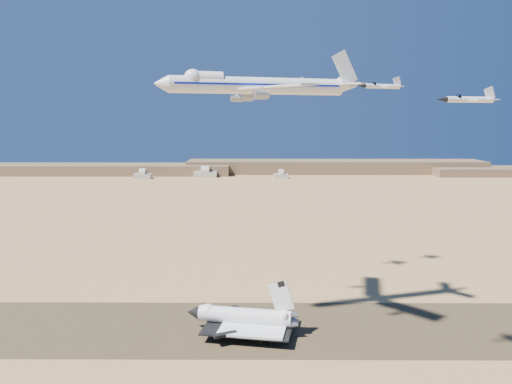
{
  "coord_description": "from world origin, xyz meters",
  "views": [
    {
      "loc": [
        10.67,
        -174.49,
        75.85
      ],
      "look_at": [
        9.71,
        8.0,
        49.36
      ],
      "focal_mm": 35.0,
      "sensor_mm": 36.0,
      "label": 1
    }
  ],
  "objects_px": {
    "crew_a": "(261,342)",
    "crew_c": "(272,342)",
    "chase_jet_a": "(381,86)",
    "chase_jet_b": "(469,99)",
    "chase_jet_e": "(290,83)",
    "crew_b": "(267,337)",
    "carrier_747": "(252,85)",
    "shuttle": "(244,318)",
    "chase_jet_f": "(334,83)"
  },
  "relations": [
    {
      "from": "shuttle",
      "to": "chase_jet_b",
      "type": "relative_size",
      "value": 2.79
    },
    {
      "from": "crew_a",
      "to": "crew_b",
      "type": "xyz_separation_m",
      "value": [
        2.19,
        3.96,
        -0.06
      ]
    },
    {
      "from": "chase_jet_a",
      "to": "chase_jet_b",
      "type": "distance_m",
      "value": 27.93
    },
    {
      "from": "chase_jet_a",
      "to": "chase_jet_e",
      "type": "relative_size",
      "value": 0.91
    },
    {
      "from": "chase_jet_a",
      "to": "chase_jet_b",
      "type": "relative_size",
      "value": 0.92
    },
    {
      "from": "crew_b",
      "to": "chase_jet_a",
      "type": "distance_m",
      "value": 93.16
    },
    {
      "from": "shuttle",
      "to": "chase_jet_f",
      "type": "distance_m",
      "value": 119.75
    },
    {
      "from": "chase_jet_a",
      "to": "crew_b",
      "type": "bearing_deg",
      "value": 118.4
    },
    {
      "from": "carrier_747",
      "to": "crew_c",
      "type": "distance_m",
      "value": 88.68
    },
    {
      "from": "shuttle",
      "to": "chase_jet_f",
      "type": "height_order",
      "value": "chase_jet_f"
    },
    {
      "from": "carrier_747",
      "to": "chase_jet_e",
      "type": "height_order",
      "value": "carrier_747"
    },
    {
      "from": "crew_c",
      "to": "crew_a",
      "type": "bearing_deg",
      "value": 40.33
    },
    {
      "from": "carrier_747",
      "to": "crew_c",
      "type": "relative_size",
      "value": 39.06
    },
    {
      "from": "crew_b",
      "to": "chase_jet_e",
      "type": "distance_m",
      "value": 112.63
    },
    {
      "from": "shuttle",
      "to": "chase_jet_a",
      "type": "xyz_separation_m",
      "value": [
        38.7,
        -32.01,
        79.5
      ]
    },
    {
      "from": "crew_a",
      "to": "chase_jet_b",
      "type": "distance_m",
      "value": 103.03
    },
    {
      "from": "shuttle",
      "to": "chase_jet_e",
      "type": "bearing_deg",
      "value": 81.93
    },
    {
      "from": "shuttle",
      "to": "carrier_747",
      "type": "xyz_separation_m",
      "value": [
        3.03,
        7.25,
        82.29
      ]
    },
    {
      "from": "crew_b",
      "to": "crew_a",
      "type": "bearing_deg",
      "value": 114.53
    },
    {
      "from": "chase_jet_f",
      "to": "crew_c",
      "type": "bearing_deg",
      "value": -123.32
    },
    {
      "from": "chase_jet_b",
      "to": "chase_jet_e",
      "type": "height_order",
      "value": "chase_jet_e"
    },
    {
      "from": "carrier_747",
      "to": "chase_jet_a",
      "type": "bearing_deg",
      "value": -64.31
    },
    {
      "from": "carrier_747",
      "to": "chase_jet_f",
      "type": "xyz_separation_m",
      "value": [
        38.13,
        63.31,
        5.27
      ]
    },
    {
      "from": "crew_a",
      "to": "crew_b",
      "type": "distance_m",
      "value": 4.52
    },
    {
      "from": "chase_jet_b",
      "to": "chase_jet_f",
      "type": "distance_m",
      "value": 127.43
    },
    {
      "from": "shuttle",
      "to": "chase_jet_a",
      "type": "distance_m",
      "value": 94.03
    },
    {
      "from": "crew_b",
      "to": "chase_jet_b",
      "type": "distance_m",
      "value": 103.95
    },
    {
      "from": "shuttle",
      "to": "carrier_747",
      "type": "distance_m",
      "value": 82.67
    },
    {
      "from": "chase_jet_a",
      "to": "chase_jet_b",
      "type": "xyz_separation_m",
      "value": [
        14.06,
        -23.71,
        -4.49
      ]
    },
    {
      "from": "crew_a",
      "to": "crew_c",
      "type": "bearing_deg",
      "value": -110.53
    },
    {
      "from": "carrier_747",
      "to": "crew_a",
      "type": "height_order",
      "value": "carrier_747"
    },
    {
      "from": "carrier_747",
      "to": "crew_b",
      "type": "bearing_deg",
      "value": -84.44
    },
    {
      "from": "crew_b",
      "to": "carrier_747",
      "type": "bearing_deg",
      "value": -14.41
    },
    {
      "from": "shuttle",
      "to": "crew_c",
      "type": "bearing_deg",
      "value": -36.32
    },
    {
      "from": "chase_jet_a",
      "to": "chase_jet_b",
      "type": "bearing_deg",
      "value": -80.06
    },
    {
      "from": "crew_a",
      "to": "crew_c",
      "type": "height_order",
      "value": "crew_c"
    },
    {
      "from": "carrier_747",
      "to": "chase_jet_b",
      "type": "bearing_deg",
      "value": -68.26
    },
    {
      "from": "carrier_747",
      "to": "crew_b",
      "type": "height_order",
      "value": "carrier_747"
    },
    {
      "from": "chase_jet_b",
      "to": "shuttle",
      "type": "bearing_deg",
      "value": 119.85
    },
    {
      "from": "crew_a",
      "to": "chase_jet_f",
      "type": "relative_size",
      "value": 0.12
    },
    {
      "from": "shuttle",
      "to": "chase_jet_f",
      "type": "relative_size",
      "value": 2.88
    },
    {
      "from": "shuttle",
      "to": "chase_jet_e",
      "type": "distance_m",
      "value": 106.88
    },
    {
      "from": "crew_a",
      "to": "chase_jet_a",
      "type": "height_order",
      "value": "chase_jet_a"
    },
    {
      "from": "carrier_747",
      "to": "chase_jet_a",
      "type": "height_order",
      "value": "carrier_747"
    },
    {
      "from": "chase_jet_a",
      "to": "crew_c",
      "type": "bearing_deg",
      "value": 122.29
    },
    {
      "from": "crew_b",
      "to": "chase_jet_b",
      "type": "height_order",
      "value": "chase_jet_b"
    },
    {
      "from": "shuttle",
      "to": "crew_c",
      "type": "relative_size",
      "value": 21.53
    },
    {
      "from": "crew_a",
      "to": "crew_b",
      "type": "bearing_deg",
      "value": -40.92
    },
    {
      "from": "shuttle",
      "to": "chase_jet_a",
      "type": "bearing_deg",
      "value": -29.55
    },
    {
      "from": "chase_jet_a",
      "to": "chase_jet_e",
      "type": "bearing_deg",
      "value": 81.16
    }
  ]
}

